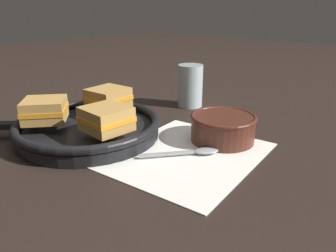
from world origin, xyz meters
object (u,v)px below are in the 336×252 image
Objects in this scene: sandwich_near_right at (108,98)px; sandwich_far_left at (45,110)px; drinking_glass at (190,86)px; skillet at (88,128)px; soup_bowl at (223,127)px; spoon at (195,152)px; sandwich_near_left at (106,119)px.

sandwich_near_right is 0.78× the size of sandwich_far_left.
sandwich_near_right is at bearing 168.85° from drinking_glass.
sandwich_near_right is at bearing 18.80° from skillet.
drinking_glass is at bearing -3.66° from skillet.
soup_bowl is at bearing -126.60° from drinking_glass.
skillet is 3.12× the size of sandwich_far_left.
sandwich_near_right and sandwich_far_left have the same top height.
drinking_glass is (0.25, -0.05, -0.01)m from sandwich_near_right.
sandwich_near_right reaches higher than soup_bowl.
spoon is 0.36× the size of skillet.
sandwich_far_left is (-0.14, 0.03, 0.00)m from sandwich_near_right.
soup_bowl is 1.17× the size of drinking_glass.
drinking_glass is at bearing -11.15° from sandwich_near_right.
sandwich_near_right is 0.79× the size of drinking_glass.
skillet is (-0.08, 0.23, 0.01)m from spoon.
drinking_glass is (0.39, -0.07, -0.01)m from sandwich_far_left.
spoon is at bearing -179.99° from soup_bowl.
sandwich_near_right is at bearing 50.10° from sandwich_near_left.
sandwich_near_left is at bearing -169.34° from drinking_glass.
skillet is 0.10m from sandwich_near_right.
sandwich_near_left reaches higher than soup_bowl.
spoon is (-0.09, -0.00, -0.02)m from soup_bowl.
soup_bowl is 1.03× the size of spoon.
sandwich_near_left is 0.35m from drinking_glass.
spoon is at bearing -62.98° from sandwich_far_left.
soup_bowl reaches higher than spoon.
sandwich_far_left is 0.40m from drinking_glass.
sandwich_far_left is (-0.06, 0.05, 0.04)m from skillet.
soup_bowl is at bearing -52.95° from skillet.
drinking_glass is (0.25, 0.21, 0.05)m from spoon.
soup_bowl is 0.26m from drinking_glass.
sandwich_near_right is at bearing 127.52° from spoon.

